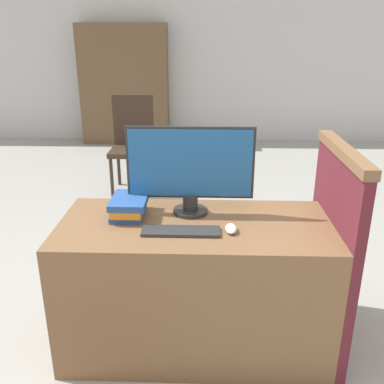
{
  "coord_description": "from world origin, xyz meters",
  "views": [
    {
      "loc": [
        0.05,
        -1.66,
        1.65
      ],
      "look_at": [
        -0.01,
        0.29,
        0.91
      ],
      "focal_mm": 40.0,
      "sensor_mm": 36.0,
      "label": 1
    }
  ],
  "objects_px": {
    "monitor": "(190,168)",
    "far_chair": "(133,139)",
    "keyboard": "(181,231)",
    "book_stack": "(129,206)",
    "mouse": "(231,229)"
  },
  "relations": [
    {
      "from": "keyboard",
      "to": "book_stack",
      "type": "relative_size",
      "value": 1.5
    },
    {
      "from": "monitor",
      "to": "keyboard",
      "type": "bearing_deg",
      "value": -98.44
    },
    {
      "from": "mouse",
      "to": "far_chair",
      "type": "relative_size",
      "value": 0.1
    },
    {
      "from": "keyboard",
      "to": "mouse",
      "type": "relative_size",
      "value": 3.71
    },
    {
      "from": "monitor",
      "to": "keyboard",
      "type": "height_order",
      "value": "monitor"
    },
    {
      "from": "monitor",
      "to": "mouse",
      "type": "bearing_deg",
      "value": -47.97
    },
    {
      "from": "keyboard",
      "to": "far_chair",
      "type": "height_order",
      "value": "far_chair"
    },
    {
      "from": "monitor",
      "to": "keyboard",
      "type": "relative_size",
      "value": 1.75
    },
    {
      "from": "monitor",
      "to": "far_chair",
      "type": "distance_m",
      "value": 2.5
    },
    {
      "from": "book_stack",
      "to": "far_chair",
      "type": "bearing_deg",
      "value": 99.22
    },
    {
      "from": "monitor",
      "to": "far_chair",
      "type": "xyz_separation_m",
      "value": [
        -0.71,
        2.36,
        -0.43
      ]
    },
    {
      "from": "monitor",
      "to": "book_stack",
      "type": "xyz_separation_m",
      "value": [
        -0.32,
        -0.05,
        -0.2
      ]
    },
    {
      "from": "book_stack",
      "to": "far_chair",
      "type": "xyz_separation_m",
      "value": [
        -0.39,
        2.42,
        -0.23
      ]
    },
    {
      "from": "mouse",
      "to": "monitor",
      "type": "bearing_deg",
      "value": 132.03
    },
    {
      "from": "monitor",
      "to": "keyboard",
      "type": "distance_m",
      "value": 0.35
    }
  ]
}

